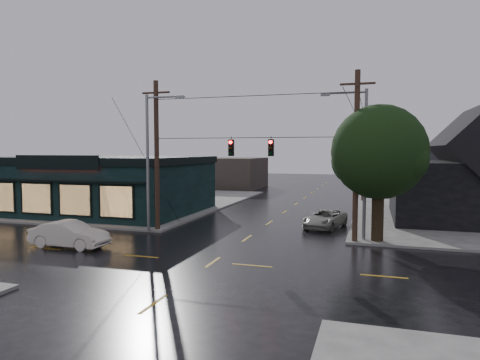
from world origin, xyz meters
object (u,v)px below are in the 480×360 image
(corner_tree, at_px, (379,153))
(suv_silver, at_px, (325,219))
(utility_pole_nw, at_px, (158,231))
(sedan_cream, at_px, (69,234))
(utility_pole_ne, at_px, (355,243))

(corner_tree, relative_size, suv_silver, 1.77)
(utility_pole_nw, relative_size, suv_silver, 2.22)
(sedan_cream, relative_size, suv_silver, 0.99)
(utility_pole_nw, relative_size, sedan_cream, 2.24)
(utility_pole_ne, bearing_deg, sedan_cream, -159.27)
(corner_tree, bearing_deg, utility_pole_nw, -177.99)
(sedan_cream, height_order, suv_silver, sedan_cream)
(utility_pole_ne, relative_size, sedan_cream, 2.24)
(corner_tree, xyz_separation_m, utility_pole_nw, (-14.27, -0.50, -5.38))
(corner_tree, relative_size, sedan_cream, 1.78)
(corner_tree, height_order, utility_pole_ne, corner_tree)
(utility_pole_nw, height_order, utility_pole_ne, same)
(sedan_cream, bearing_deg, corner_tree, -69.03)
(utility_pole_nw, bearing_deg, sedan_cream, -112.81)
(utility_pole_nw, distance_m, utility_pole_ne, 13.00)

